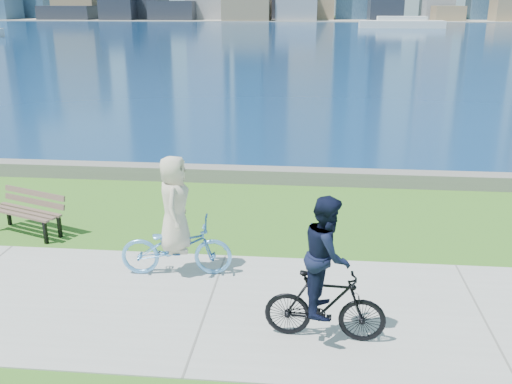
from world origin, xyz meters
TOP-DOWN VIEW (x-y plane):
  - ground at (0.00, 0.00)m, footprint 320.00×320.00m
  - concrete_path at (0.00, 0.00)m, footprint 80.00×3.50m
  - seawall at (0.00, 6.20)m, footprint 90.00×0.50m
  - bay_water at (0.00, 72.00)m, footprint 320.00×131.00m
  - far_shore at (0.00, 130.00)m, footprint 320.00×30.00m
  - ferry_far at (15.31, 89.96)m, footprint 13.38×3.82m
  - park_bench at (-3.98, 2.47)m, footprint 1.66×1.07m
  - cyclist_woman at (-0.69, 0.98)m, footprint 0.81×1.88m
  - cyclist_man at (1.71, -0.70)m, footprint 0.64×1.64m

SIDE VIEW (x-z plane):
  - ground at x=0.00m, z-range 0.00..0.00m
  - bay_water at x=0.00m, z-range 0.00..0.01m
  - concrete_path at x=0.00m, z-range 0.00..0.02m
  - far_shore at x=0.00m, z-range 0.00..0.12m
  - seawall at x=0.00m, z-range 0.00..0.35m
  - park_bench at x=-3.98m, z-range 0.09..0.90m
  - ferry_far at x=15.31m, z-range -0.15..1.66m
  - cyclist_woman at x=-0.69m, z-range -0.24..1.78m
  - cyclist_man at x=1.71m, z-range -0.14..1.88m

